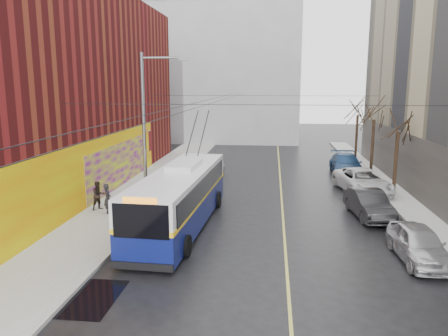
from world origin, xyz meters
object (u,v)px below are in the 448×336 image
Objects in this scene: trolleybus at (180,197)px; following_car at (212,168)px; streetlight_pole at (147,129)px; tree_near at (399,120)px; parked_car_b at (369,204)px; tree_mid at (375,110)px; parked_car_c at (363,181)px; pedestrian_b at (99,196)px; tree_far at (358,107)px; parked_car_d at (346,164)px; pedestrian_a at (108,199)px; parked_car_a at (419,244)px; pedestrian_c at (151,190)px.

following_car is at bearing 93.23° from trolleybus.
streetlight_pole reaches higher than tree_near.
trolleybus reaches higher than parked_car_b.
parked_car_c is at bearing -106.49° from tree_mid.
following_car is 2.33× the size of pedestrian_b.
following_car is (-12.94, -9.44, -4.48)m from tree_far.
parked_car_d is 3.43× the size of pedestrian_b.
pedestrian_b is at bearing -143.95° from tree_mid.
tree_far is 1.14× the size of parked_car_d.
pedestrian_b is (-18.08, -13.16, -4.27)m from tree_mid.
tree_near is 3.82× the size of pedestrian_a.
parked_car_b is at bearing 18.05° from trolleybus.
parked_car_c is at bearing -17.40° from following_car.
tree_near is at bearing 78.03° from parked_car_a.
pedestrian_b is (-18.08, -20.16, -4.16)m from tree_far.
streetlight_pole reaches higher than trolleybus.
tree_far reaches higher than parked_car_d.
tree_far is at bearing -60.02° from pedestrian_a.
trolleybus is (-12.83, -22.23, -3.56)m from tree_far.
pedestrian_a is (-15.32, -6.98, 0.18)m from parked_car_c.
tree_near is 14.00m from tree_far.
parked_car_b is 2.76× the size of pedestrian_b.
streetlight_pole is 1.57× the size of parked_car_d.
tree_far reaches higher than parked_car_b.
parked_car_d is 1.48× the size of following_car.
tree_far is 24.37m from pedestrian_c.
tree_far is (15.14, 20.00, 0.30)m from streetlight_pole.
parked_car_b is 12.78m from pedestrian_c.
tree_far is 3.92× the size of pedestrian_a.
tree_near is 0.96× the size of tree_mid.
parked_car_c reaches higher than parked_car_b.
parked_car_d is at bearing -68.20° from pedestrian_c.
parked_car_d is at bearing 107.89° from tree_near.
streetlight_pole is 11.57m from following_car.
pedestrian_b is at bearing -161.19° from tree_near.
parked_car_c is at bearing -87.20° from parked_car_d.
streetlight_pole reaches higher than parked_car_d.
pedestrian_b is at bearing 32.66° from pedestrian_a.
parked_car_b is (-0.78, 6.01, 0.02)m from parked_car_a.
parked_car_d is (-0.11, 18.02, 0.09)m from parked_car_a.
trolleybus is 7.25× the size of pedestrian_a.
parked_car_a is at bearing -135.18° from pedestrian_c.
pedestrian_b reaches higher than parked_car_b.
tree_far is at bearing -0.21° from pedestrian_b.
pedestrian_c is at bearing 127.16° from trolleybus.
pedestrian_c reaches higher than parked_car_b.
pedestrian_a is (-4.48, 1.50, -0.60)m from trolleybus.
parked_car_a is 1.12× the size of following_car.
tree_mid is (0.00, 7.00, 0.28)m from tree_near.
trolleybus is 12.82m from following_car.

